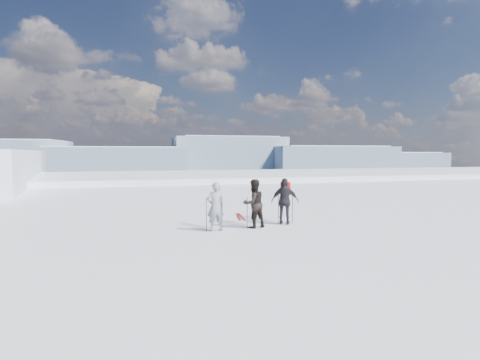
% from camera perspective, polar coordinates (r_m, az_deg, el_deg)
% --- Properties ---
extents(lake_basin, '(820.00, 820.00, 71.62)m').
position_cam_1_polar(lake_basin, '(41.70, -5.93, -8.68)').
color(lake_basin, white).
rests_on(lake_basin, ground).
extents(far_mountain_range, '(770.00, 110.00, 53.00)m').
position_cam_1_polar(far_mountain_range, '(466.46, -9.91, 2.97)').
color(far_mountain_range, slate).
rests_on(far_mountain_range, ground).
extents(skier_grey, '(0.70, 0.52, 1.76)m').
position_cam_1_polar(skier_grey, '(13.42, -3.77, -4.08)').
color(skier_grey, gray).
rests_on(skier_grey, ground).
extents(skier_dark, '(1.05, 0.92, 1.82)m').
position_cam_1_polar(skier_dark, '(13.97, 2.09, -3.61)').
color(skier_dark, black).
rests_on(skier_dark, ground).
extents(skier_pack, '(1.15, 0.85, 1.82)m').
position_cam_1_polar(skier_pack, '(14.73, 6.87, -3.25)').
color(skier_pack, black).
rests_on(skier_pack, ground).
extents(backpack, '(0.44, 0.36, 0.51)m').
position_cam_1_polar(backpack, '(14.87, 6.98, 1.32)').
color(backpack, red).
rests_on(backpack, skier_pack).
extents(ski_poles, '(3.53, 0.63, 1.26)m').
position_cam_1_polar(ski_poles, '(13.97, 1.84, -4.87)').
color(ski_poles, black).
rests_on(ski_poles, ground).
extents(skis_loose, '(0.44, 1.70, 0.03)m').
position_cam_1_polar(skis_loose, '(16.41, -0.02, -5.60)').
color(skis_loose, black).
rests_on(skis_loose, ground).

